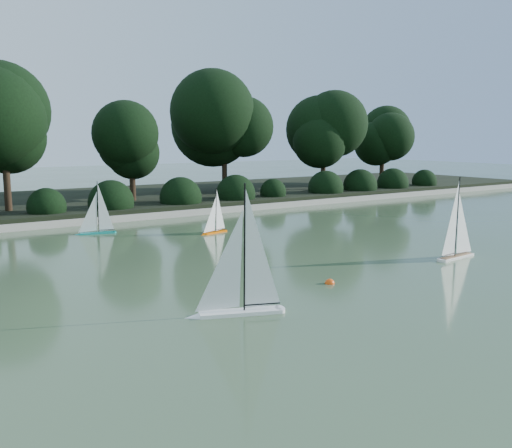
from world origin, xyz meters
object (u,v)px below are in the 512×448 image
object	(u,v)px
sailboat_white_a	(232,293)
race_buoy	(330,284)
sailboat_teal	(94,225)
sailboat_white_b	(459,244)
sailboat_orange	(213,226)

from	to	relation	value
sailboat_white_a	race_buoy	xyz separation A→B (m)	(2.23, 0.52, -0.30)
sailboat_teal	race_buoy	distance (m)	7.20
sailboat_white_a	sailboat_white_b	bearing A→B (deg)	6.12
sailboat_white_a	sailboat_white_b	world-z (taller)	sailboat_white_a
sailboat_orange	race_buoy	xyz separation A→B (m)	(-0.85, -5.41, -0.19)
sailboat_white_a	race_buoy	bearing A→B (deg)	13.21
sailboat_white_b	sailboat_orange	bearing A→B (deg)	116.75
sailboat_teal	race_buoy	size ratio (longest dim) A/B	8.59
sailboat_white_b	sailboat_orange	world-z (taller)	sailboat_white_b
sailboat_white_a	sailboat_teal	world-z (taller)	sailboat_white_a
sailboat_white_a	sailboat_orange	world-z (taller)	sailboat_white_a
race_buoy	sailboat_white_a	bearing A→B (deg)	-166.79
sailboat_white_a	race_buoy	world-z (taller)	sailboat_white_a
sailboat_white_b	race_buoy	world-z (taller)	sailboat_white_b
sailboat_white_b	sailboat_teal	distance (m)	8.65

